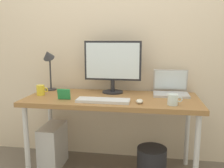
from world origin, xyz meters
The scene contains 12 objects.
back_wall centered at (0.00, 0.38, 1.30)m, with size 4.40×0.04×2.60m, color beige.
desk centered at (0.00, 0.00, 0.66)m, with size 1.53×0.64×0.73m.
monitor centered at (-0.02, 0.19, 1.01)m, with size 0.54×0.20×0.50m.
laptop centered at (0.53, 0.20, 0.78)m, with size 0.32×0.27×0.23m.
desk_lamp centered at (-0.67, 0.19, 1.03)m, with size 0.11×0.16×0.43m.
keyboard centered at (-0.05, -0.18, 0.74)m, with size 0.44×0.14×0.02m, color silver.
mouse centered at (0.25, -0.18, 0.74)m, with size 0.06×0.09×0.03m, color silver.
coffee_mug centered at (-0.67, -0.02, 0.77)m, with size 0.11×0.07×0.09m.
glass_cup centered at (0.52, -0.19, 0.77)m, with size 0.12×0.08×0.09m.
photo_frame centered at (-0.39, -0.15, 0.77)m, with size 0.11×0.02×0.09m, color #268C4C.
computer_tower centered at (-0.59, 0.02, 0.21)m, with size 0.18×0.36×0.42m, color silver.
wastebasket centered at (0.37, -0.07, 0.15)m, with size 0.26×0.26×0.30m, color #232328.
Camera 1 is at (0.34, -2.13, 1.24)m, focal length 39.71 mm.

